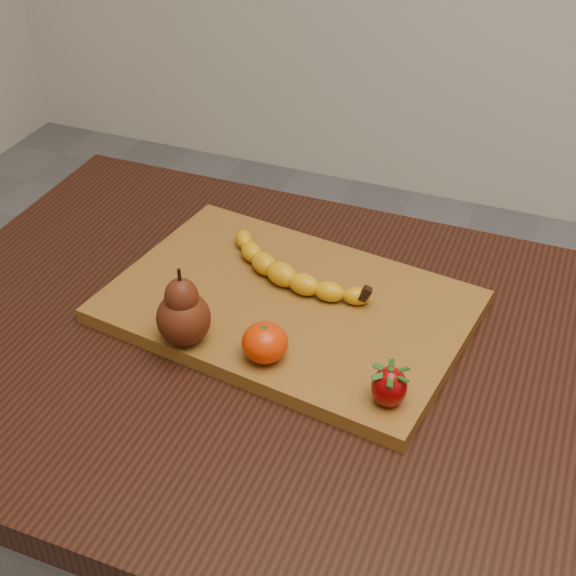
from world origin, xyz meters
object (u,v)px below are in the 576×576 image
at_px(table, 287,402).
at_px(mandarin, 265,343).
at_px(pear, 182,306).
at_px(cutting_board, 288,307).

relative_size(table, mandarin, 18.29).
xyz_separation_m(pear, mandarin, (0.10, 0.00, -0.03)).
distance_m(table, cutting_board, 0.13).
bearing_deg(table, mandarin, -97.08).
bearing_deg(mandarin, table, 82.92).
relative_size(cutting_board, mandarin, 8.23).
distance_m(cutting_board, mandarin, 0.12).
height_order(table, mandarin, mandarin).
height_order(table, pear, pear).
distance_m(table, mandarin, 0.15).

